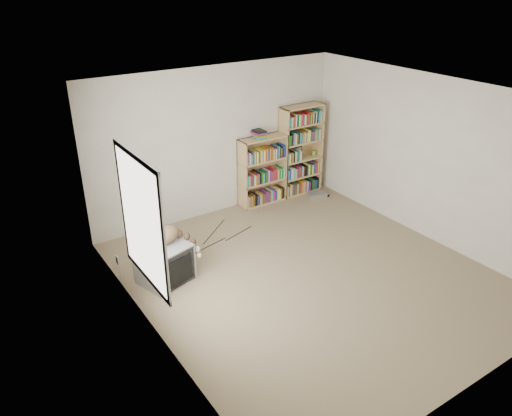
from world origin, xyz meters
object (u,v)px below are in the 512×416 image
crt_tv (164,264)px  dvd_player (317,195)px  bookcase_tall (300,152)px  cat (169,237)px  bookcase_short (262,173)px

crt_tv → dvd_player: 3.66m
dvd_player → crt_tv: bearing=-144.8°
crt_tv → bookcase_tall: 3.68m
cat → bookcase_tall: 3.53m
cat → crt_tv: bearing=-178.2°
crt_tv → bookcase_short: bookcase_short is taller
bookcase_tall → dvd_player: bookcase_tall is taller
crt_tv → bookcase_tall: bearing=6.3°
bookcase_tall → dvd_player: size_ratio=5.02×
bookcase_tall → bookcase_short: 0.88m
cat → bookcase_tall: bearing=7.6°
crt_tv → dvd_player: crt_tv is taller
cat → bookcase_short: size_ratio=0.61×
bookcase_short → cat: bearing=-151.0°
cat → bookcase_short: 2.77m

